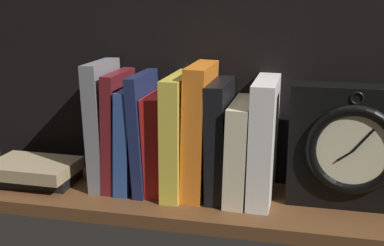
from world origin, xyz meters
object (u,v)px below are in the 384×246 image
book_orange_pandolfini (200,130)px  book_yellow_seinlanguage (179,134)px  book_blue_modern (132,138)px  book_red_requiem (160,142)px  framed_clock (352,147)px  book_stack_side (36,171)px  book_white_catcher (264,140)px  book_navy_bierce (145,132)px  book_black_skeptic (220,139)px  book_cream_twain (241,150)px  book_gray_chess (104,124)px  book_maroon_dawkins (118,130)px

book_orange_pandolfini → book_yellow_seinlanguage: bearing=180.0°
book_blue_modern → book_orange_pandolfini: book_orange_pandolfini is taller
book_red_requiem → framed_clock: framed_clock is taller
book_yellow_seinlanguage → book_stack_side: (-29.77, -3.23, -9.07)cm
book_white_catcher → book_yellow_seinlanguage: bearing=180.0°
book_navy_bierce → book_black_skeptic: book_navy_bierce is taller
book_red_requiem → book_cream_twain: (15.94, 0.00, -0.39)cm
book_navy_bierce → book_red_requiem: size_ratio=1.20×
book_cream_twain → book_white_catcher: book_white_catcher is taller
book_blue_modern → framed_clock: bearing=-0.1°
book_white_catcher → book_gray_chess: bearing=180.0°
book_blue_modern → book_red_requiem: (5.89, 0.00, -0.50)cm
book_yellow_seinlanguage → book_black_skeptic: 8.10cm
book_navy_bierce → book_cream_twain: book_navy_bierce is taller
book_navy_bierce → book_cream_twain: size_ratio=1.25×
book_yellow_seinlanguage → book_stack_side: size_ratio=1.35×
book_orange_pandolfini → book_blue_modern: bearing=180.0°
book_orange_pandolfini → book_white_catcher: book_orange_pandolfini is taller
book_red_requiem → book_maroon_dawkins: bearing=180.0°
book_navy_bierce → book_stack_side: book_navy_bierce is taller
book_white_catcher → book_stack_side: 47.18cm
framed_clock → book_black_skeptic: bearing=179.9°
framed_clock → book_blue_modern: bearing=179.9°
book_blue_modern → framed_clock: size_ratio=0.91×
book_gray_chess → framed_clock: book_gray_chess is taller
book_white_catcher → book_stack_side: book_white_catcher is taller
book_blue_modern → book_white_catcher: book_white_catcher is taller
book_blue_modern → framed_clock: 42.02cm
book_blue_modern → book_white_catcher: (26.17, 0.00, 1.28)cm
book_cream_twain → book_yellow_seinlanguage: bearing=180.0°
book_maroon_dawkins → framed_clock: (44.87, -0.04, -0.40)cm
book_gray_chess → book_red_requiem: size_ratio=1.30×
book_navy_bierce → book_red_requiem: (3.12, 0.00, -1.91)cm
book_black_skeptic → book_stack_side: bearing=-175.1°
book_red_requiem → book_cream_twain: 15.94cm
book_black_skeptic → book_gray_chess: bearing=180.0°
book_black_skeptic → book_navy_bierce: bearing=180.0°
book_maroon_dawkins → book_yellow_seinlanguage: bearing=0.0°
book_blue_modern → book_cream_twain: book_blue_modern is taller
book_maroon_dawkins → book_gray_chess: bearing=180.0°
book_white_catcher → book_stack_side: bearing=-176.0°
book_stack_side → book_white_catcher: bearing=4.0°
book_gray_chess → book_red_requiem: 12.13cm
book_cream_twain → book_black_skeptic: bearing=180.0°
book_yellow_seinlanguage → book_cream_twain: book_yellow_seinlanguage is taller
book_navy_bierce → book_white_catcher: 23.40cm
book_cream_twain → book_maroon_dawkins: bearing=180.0°
book_navy_bierce → book_red_requiem: bearing=0.0°
book_yellow_seinlanguage → book_gray_chess: bearing=180.0°
book_yellow_seinlanguage → book_white_catcher: (16.44, 0.00, -0.10)cm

